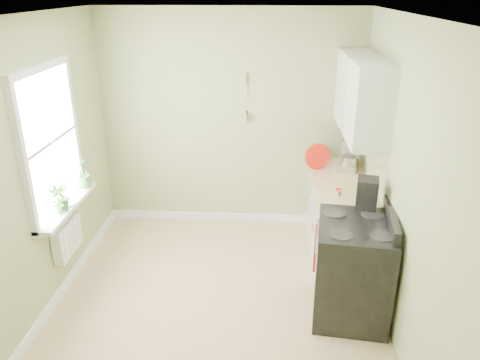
# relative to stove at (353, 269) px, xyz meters

# --- Properties ---
(floor) EXTENTS (3.20, 3.60, 0.02)m
(floor) POSITION_rel_stove_xyz_m (-1.28, 0.04, -0.49)
(floor) COLOR tan
(floor) RESTS_ON ground
(ceiling) EXTENTS (3.20, 3.60, 0.02)m
(ceiling) POSITION_rel_stove_xyz_m (-1.28, 0.04, 2.23)
(ceiling) COLOR white
(ceiling) RESTS_ON wall_back
(wall_back) EXTENTS (3.20, 0.02, 2.70)m
(wall_back) POSITION_rel_stove_xyz_m (-1.28, 1.85, 0.87)
(wall_back) COLOR #9EA772
(wall_back) RESTS_ON floor
(wall_left) EXTENTS (0.02, 3.60, 2.70)m
(wall_left) POSITION_rel_stove_xyz_m (-2.89, 0.04, 0.87)
(wall_left) COLOR #9EA772
(wall_left) RESTS_ON floor
(wall_right) EXTENTS (0.02, 3.60, 2.70)m
(wall_right) POSITION_rel_stove_xyz_m (0.33, 0.04, 0.87)
(wall_right) COLOR #9EA772
(wall_right) RESTS_ON floor
(base_cabinets) EXTENTS (0.60, 1.60, 0.87)m
(base_cabinets) POSITION_rel_stove_xyz_m (0.02, 1.04, -0.05)
(base_cabinets) COLOR white
(base_cabinets) RESTS_ON floor
(countertop) EXTENTS (0.64, 1.60, 0.04)m
(countertop) POSITION_rel_stove_xyz_m (0.01, 1.04, 0.41)
(countertop) COLOR #D7B883
(countertop) RESTS_ON base_cabinets
(upper_cabinets) EXTENTS (0.35, 1.40, 0.80)m
(upper_cabinets) POSITION_rel_stove_xyz_m (0.15, 1.14, 1.37)
(upper_cabinets) COLOR white
(upper_cabinets) RESTS_ON wall_right
(window) EXTENTS (0.06, 1.14, 1.44)m
(window) POSITION_rel_stove_xyz_m (-2.86, 0.34, 1.07)
(window) COLOR white
(window) RESTS_ON wall_left
(window_sill) EXTENTS (0.18, 1.14, 0.04)m
(window_sill) POSITION_rel_stove_xyz_m (-2.79, 0.34, 0.40)
(window_sill) COLOR white
(window_sill) RESTS_ON wall_left
(radiator) EXTENTS (0.12, 0.50, 0.35)m
(radiator) POSITION_rel_stove_xyz_m (-2.82, 0.29, 0.07)
(radiator) COLOR white
(radiator) RESTS_ON wall_left
(wall_utensils) EXTENTS (0.02, 0.14, 0.58)m
(wall_utensils) POSITION_rel_stove_xyz_m (-1.08, 1.82, 1.08)
(wall_utensils) COLOR #D7B883
(wall_utensils) RESTS_ON wall_back
(stove) EXTENTS (0.77, 0.85, 1.08)m
(stove) POSITION_rel_stove_xyz_m (0.00, 0.00, 0.00)
(stove) COLOR black
(stove) RESTS_ON floor
(stand_mixer) EXTENTS (0.28, 0.38, 0.43)m
(stand_mixer) POSITION_rel_stove_xyz_m (0.13, 1.49, 0.61)
(stand_mixer) COLOR #B2B2B7
(stand_mixer) RESTS_ON countertop
(kettle) EXTENTS (0.19, 0.12, 0.20)m
(kettle) POSITION_rel_stove_xyz_m (-0.14, 1.76, 0.53)
(kettle) COLOR silver
(kettle) RESTS_ON countertop
(coffee_maker) EXTENTS (0.23, 0.25, 0.34)m
(coffee_maker) POSITION_rel_stove_xyz_m (0.13, 0.34, 0.59)
(coffee_maker) COLOR black
(coffee_maker) RESTS_ON countertop
(red_tray) EXTENTS (0.31, 0.14, 0.31)m
(red_tray) POSITION_rel_stove_xyz_m (-0.23, 1.45, 0.58)
(red_tray) COLOR red
(red_tray) RESTS_ON countertop
(jar) EXTENTS (0.07, 0.07, 0.07)m
(jar) POSITION_rel_stove_xyz_m (-0.08, 0.70, 0.47)
(jar) COLOR #A39983
(jar) RESTS_ON countertop
(plant_a) EXTENTS (0.18, 0.19, 0.29)m
(plant_a) POSITION_rel_stove_xyz_m (-2.78, 0.14, 0.56)
(plant_a) COLOR #3A6C2D
(plant_a) RESTS_ON window_sill
(plant_b) EXTENTS (0.18, 0.19, 0.27)m
(plant_b) POSITION_rel_stove_xyz_m (-2.78, 0.25, 0.55)
(plant_b) COLOR #3A6C2D
(plant_b) RESTS_ON window_sill
(plant_c) EXTENTS (0.18, 0.18, 0.32)m
(plant_c) POSITION_rel_stove_xyz_m (-2.78, 0.78, 0.58)
(plant_c) COLOR #3A6C2D
(plant_c) RESTS_ON window_sill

